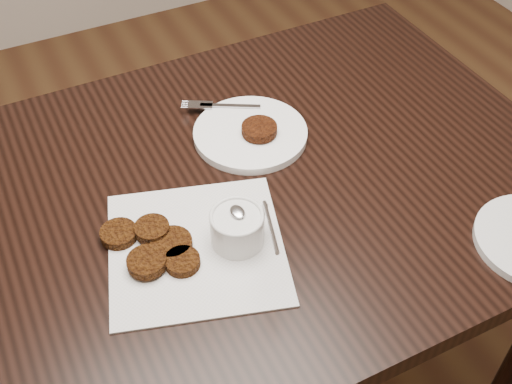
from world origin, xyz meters
The scene contains 5 objects.
table centered at (-0.04, 0.07, 0.38)m, with size 1.32×0.85×0.75m, color black.
napkin centered at (-0.12, -0.04, 0.75)m, with size 0.28×0.28×0.00m, color silver.
sauce_ramekin centered at (-0.05, -0.05, 0.82)m, with size 0.12×0.12×0.12m, color silver, non-canonical shape.
patty_cluster centered at (-0.18, -0.02, 0.76)m, with size 0.22×0.22×0.02m, color #562C0B, non-canonical shape.
plate_with_patty centered at (0.09, 0.18, 0.77)m, with size 0.22×0.22×0.03m, color white, non-canonical shape.
Camera 1 is at (-0.33, -0.68, 1.55)m, focal length 44.78 mm.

